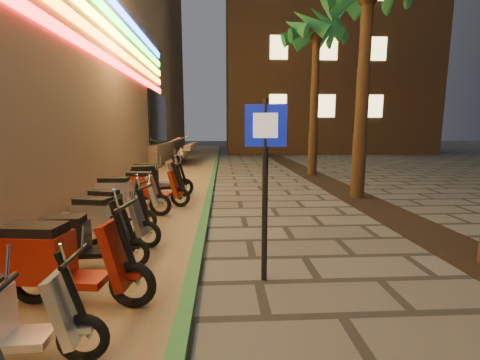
{
  "coord_description": "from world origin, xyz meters",
  "views": [
    {
      "loc": [
        -0.47,
        -2.38,
        2.03
      ],
      "look_at": [
        -0.18,
        2.97,
        1.2
      ],
      "focal_mm": 24.0,
      "sensor_mm": 36.0,
      "label": 1
    }
  ],
  "objects": [
    {
      "name": "planting_strip",
      "position": [
        3.6,
        5.0,
        0.01
      ],
      "size": [
        1.2,
        40.0,
        0.02
      ],
      "primitive_type": "cube",
      "color": "black",
      "rests_on": "ground"
    },
    {
      "name": "pedestrian_sign",
      "position": [
        0.08,
        1.74,
        1.58
      ],
      "size": [
        0.53,
        0.15,
        2.43
      ],
      "rotation": [
        0.0,
        0.0,
        -0.23
      ],
      "color": "black",
      "rests_on": "ground"
    },
    {
      "name": "scooter_6",
      "position": [
        -2.52,
        2.15,
        0.47
      ],
      "size": [
        1.52,
        0.53,
        1.07
      ],
      "rotation": [
        0.0,
        0.0,
        0.05
      ],
      "color": "black",
      "rests_on": "ground"
    },
    {
      "name": "scooter_11",
      "position": [
        -2.52,
        7.15,
        0.57
      ],
      "size": [
        1.85,
        0.95,
        1.31
      ],
      "rotation": [
        0.0,
        0.0,
        0.28
      ],
      "color": "black",
      "rests_on": "ground"
    },
    {
      "name": "scooter_5",
      "position": [
        -2.36,
        1.22,
        0.55
      ],
      "size": [
        1.8,
        0.69,
        1.27
      ],
      "rotation": [
        0.0,
        0.0,
        -0.12
      ],
      "color": "black",
      "rests_on": "ground"
    },
    {
      "name": "green_curb",
      "position": [
        -0.9,
        10.0,
        0.05
      ],
      "size": [
        0.18,
        60.0,
        0.1
      ],
      "primitive_type": "cube",
      "color": "#276A37",
      "rests_on": "ground"
    },
    {
      "name": "parking_strip",
      "position": [
        -2.6,
        10.0,
        0.01
      ],
      "size": [
        3.4,
        60.0,
        0.01
      ],
      "primitive_type": "cube",
      "color": "#8C7251",
      "rests_on": "ground"
    },
    {
      "name": "scooter_9",
      "position": [
        -2.79,
        5.22,
        0.53
      ],
      "size": [
        1.73,
        0.6,
        1.22
      ],
      "rotation": [
        0.0,
        0.0,
        -0.06
      ],
      "color": "black",
      "rests_on": "ground"
    },
    {
      "name": "scooter_7",
      "position": [
        -2.52,
        3.19,
        0.49
      ],
      "size": [
        1.59,
        0.72,
        1.12
      ],
      "rotation": [
        0.0,
        0.0,
        -0.21
      ],
      "color": "black",
      "rests_on": "ground"
    },
    {
      "name": "scooter_8",
      "position": [
        -2.71,
        4.19,
        0.46
      ],
      "size": [
        1.49,
        0.76,
        1.05
      ],
      "rotation": [
        0.0,
        0.0,
        -0.28
      ],
      "color": "black",
      "rests_on": "ground"
    },
    {
      "name": "scooter_12",
      "position": [
        -2.74,
        8.1,
        0.54
      ],
      "size": [
        1.77,
        0.78,
        1.25
      ],
      "rotation": [
        0.0,
        0.0,
        -0.19
      ],
      "color": "black",
      "rests_on": "ground"
    },
    {
      "name": "palm_d",
      "position": [
        3.6,
        12.0,
        5.94
      ],
      "size": [
        2.97,
        3.02,
        7.16
      ],
      "color": "#472D19",
      "rests_on": "ground"
    },
    {
      "name": "apartment_block",
      "position": [
        9.0,
        32.0,
        12.5
      ],
      "size": [
        18.0,
        16.06,
        25.0
      ],
      "color": "brown",
      "rests_on": "ground"
    },
    {
      "name": "scooter_10",
      "position": [
        -2.43,
        6.19,
        0.53
      ],
      "size": [
        1.73,
        0.67,
        1.21
      ],
      "rotation": [
        0.0,
        0.0,
        -0.12
      ],
      "color": "black",
      "rests_on": "ground"
    }
  ]
}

